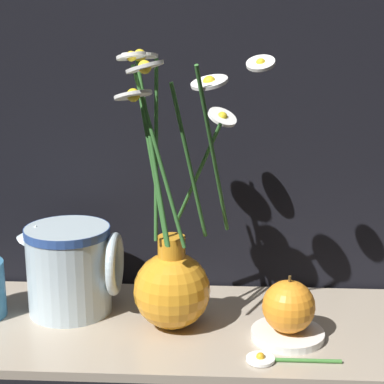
{
  "coord_description": "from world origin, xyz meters",
  "views": [
    {
      "loc": [
        0.03,
        -0.82,
        0.42
      ],
      "look_at": [
        -0.01,
        0.0,
        0.2
      ],
      "focal_mm": 60.0,
      "sensor_mm": 36.0,
      "label": 1
    }
  ],
  "objects": [
    {
      "name": "ground_plane",
      "position": [
        0.0,
        0.0,
        0.0
      ],
      "size": [
        6.0,
        6.0,
        0.0
      ],
      "primitive_type": "plane",
      "color": "black"
    },
    {
      "name": "shelf",
      "position": [
        0.0,
        0.0,
        0.01
      ],
      "size": [
        0.78,
        0.27,
        0.01
      ],
      "color": "tan",
      "rests_on": "ground_plane"
    },
    {
      "name": "vase_with_flowers",
      "position": [
        -0.04,
        -0.01,
        0.09
      ],
      "size": [
        0.21,
        0.18,
        0.38
      ],
      "color": "orange",
      "rests_on": "shelf"
    },
    {
      "name": "ceramic_pitcher",
      "position": [
        -0.19,
        0.03,
        0.08
      ],
      "size": [
        0.15,
        0.12,
        0.14
      ],
      "color": "silver",
      "rests_on": "shelf"
    },
    {
      "name": "saucer_plate",
      "position": [
        0.12,
        -0.03,
        0.02
      ],
      "size": [
        0.1,
        0.1,
        0.01
      ],
      "color": "white",
      "rests_on": "shelf"
    },
    {
      "name": "orange_fruit",
      "position": [
        0.12,
        -0.03,
        0.06
      ],
      "size": [
        0.07,
        0.07,
        0.08
      ],
      "color": "orange",
      "rests_on": "saucer_plate"
    },
    {
      "name": "loose_daisy",
      "position": [
        0.09,
        -0.1,
        0.02
      ],
      "size": [
        0.12,
        0.04,
        0.01
      ],
      "color": "#3D7A33",
      "rests_on": "shelf"
    }
  ]
}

